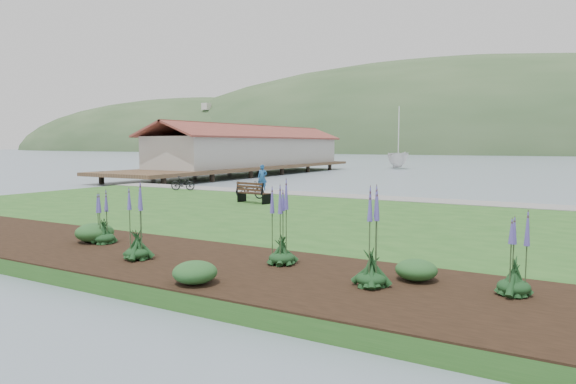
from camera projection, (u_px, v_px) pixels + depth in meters
name	position (u px, v px, depth m)	size (l,w,h in m)	color
ground	(280.00, 218.00, 22.83)	(600.00, 600.00, 0.00)	slate
lawn	(255.00, 220.00, 21.09)	(34.00, 20.00, 0.40)	#27581F
shoreline_path	(343.00, 196.00, 28.74)	(34.00, 2.20, 0.03)	gray
garden_bed	(183.00, 259.00, 12.85)	(24.00, 4.40, 0.04)	black
pier_pavilion	(252.00, 150.00, 56.27)	(8.00, 36.00, 5.40)	#4C3826
park_bench	(252.00, 192.00, 25.24)	(1.82, 0.98, 1.07)	black
person	(262.00, 175.00, 31.83)	(0.70, 0.48, 1.91)	#1F5190
bicycle_a	(250.00, 189.00, 27.54)	(1.79, 0.63, 0.94)	black
bicycle_b	(183.00, 183.00, 32.25)	(1.48, 0.43, 0.89)	black
sailboat	(398.00, 169.00, 69.46)	(10.10, 10.28, 26.62)	silver
pannier	(242.00, 188.00, 32.55)	(0.18, 0.27, 0.29)	#BA8515
echium_0	(137.00, 228.00, 12.70)	(0.62, 0.62, 2.07)	#123318
echium_1	(282.00, 226.00, 12.15)	(0.62, 0.62, 2.24)	#123318
echium_2	(372.00, 244.00, 10.26)	(0.62, 0.62, 2.16)	#123318
echium_3	(515.00, 259.00, 9.69)	(0.62, 0.62, 1.88)	#123318
echium_4	(104.00, 220.00, 14.76)	(0.62, 0.62, 1.75)	#123318
shrub_0	(95.00, 232.00, 15.04)	(1.10, 1.10, 0.55)	#1E4C21
shrub_1	(195.00, 272.00, 10.54)	(0.92, 0.92, 0.46)	#1E4C21
shrub_2	(416.00, 270.00, 10.80)	(0.88, 0.88, 0.44)	#1E4C21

